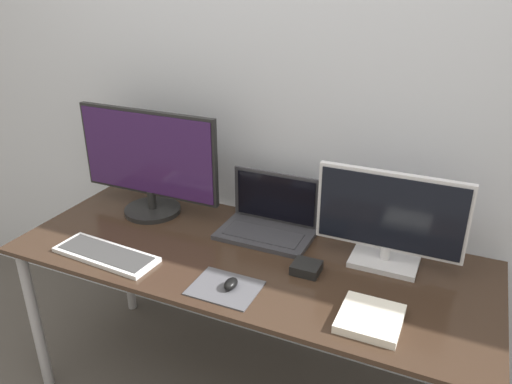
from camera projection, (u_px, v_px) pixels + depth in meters
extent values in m
cube|color=silver|center=(291.00, 85.00, 1.96)|extent=(7.00, 0.05, 2.50)
cube|color=#332319|center=(247.00, 257.00, 1.85)|extent=(1.76, 0.70, 0.02)
cylinder|color=#99999E|center=(35.00, 321.00, 2.06)|extent=(0.04, 0.04, 0.68)
cylinder|color=#99999E|center=(126.00, 253.00, 2.55)|extent=(0.04, 0.04, 0.68)
cylinder|color=#99999E|center=(474.00, 345.00, 1.92)|extent=(0.04, 0.04, 0.68)
cylinder|color=black|center=(153.00, 210.00, 2.16)|extent=(0.24, 0.24, 0.02)
cylinder|color=black|center=(152.00, 200.00, 2.14)|extent=(0.04, 0.04, 0.08)
cube|color=black|center=(148.00, 153.00, 2.06)|extent=(0.64, 0.02, 0.37)
cube|color=#331947|center=(146.00, 154.00, 2.05)|extent=(0.62, 0.01, 0.34)
cube|color=silver|center=(384.00, 261.00, 1.79)|extent=(0.24, 0.16, 0.02)
cylinder|color=silver|center=(385.00, 252.00, 1.77)|extent=(0.04, 0.04, 0.05)
cube|color=silver|center=(390.00, 212.00, 1.71)|extent=(0.51, 0.02, 0.29)
cube|color=black|center=(390.00, 213.00, 1.70)|extent=(0.49, 0.01, 0.27)
cube|color=#333338|center=(265.00, 235.00, 1.96)|extent=(0.37, 0.22, 0.02)
cube|color=#2D2D33|center=(263.00, 234.00, 1.95)|extent=(0.30, 0.12, 0.00)
cube|color=#333338|center=(276.00, 197.00, 2.01)|extent=(0.37, 0.01, 0.21)
cube|color=black|center=(275.00, 198.00, 2.00)|extent=(0.33, 0.00, 0.19)
cube|color=silver|center=(106.00, 255.00, 1.83)|extent=(0.41, 0.17, 0.02)
cube|color=#383838|center=(106.00, 252.00, 1.83)|extent=(0.38, 0.14, 0.00)
cube|color=#47474C|center=(225.00, 288.00, 1.65)|extent=(0.22, 0.18, 0.00)
ellipsoid|color=black|center=(231.00, 284.00, 1.64)|extent=(0.04, 0.06, 0.03)
cube|color=silver|center=(370.00, 319.00, 1.49)|extent=(0.18, 0.19, 0.03)
cube|color=white|center=(370.00, 319.00, 1.49)|extent=(0.18, 0.18, 0.02)
cube|color=black|center=(306.00, 268.00, 1.73)|extent=(0.10, 0.09, 0.03)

